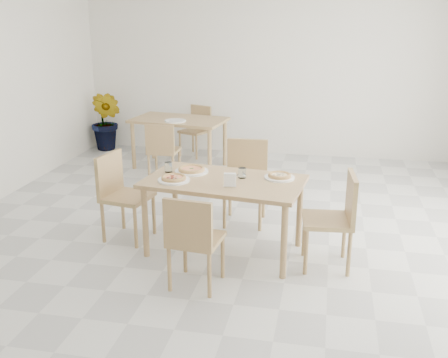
% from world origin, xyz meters
% --- Properties ---
extents(main_table, '(1.60, 1.03, 0.75)m').
position_xyz_m(main_table, '(0.10, -0.34, 0.67)').
color(main_table, tan).
rests_on(main_table, ground).
extents(chair_south, '(0.46, 0.46, 0.85)m').
position_xyz_m(chair_south, '(-0.01, -1.12, 0.49)').
color(chair_south, tan).
rests_on(chair_south, ground).
extents(chair_north, '(0.47, 0.47, 0.92)m').
position_xyz_m(chair_north, '(0.17, 0.51, 0.54)').
color(chair_north, tan).
rests_on(chair_north, ground).
extents(chair_west, '(0.52, 0.52, 0.91)m').
position_xyz_m(chair_west, '(-1.03, -0.21, 0.52)').
color(chair_west, tan).
rests_on(chair_west, ground).
extents(chair_east, '(0.49, 0.49, 0.90)m').
position_xyz_m(chair_east, '(1.17, -0.44, 0.52)').
color(chair_east, tan).
rests_on(chair_east, ground).
extents(plate_margherita, '(0.33, 0.33, 0.02)m').
position_xyz_m(plate_margherita, '(-0.27, -0.16, 0.76)').
color(plate_margherita, white).
rests_on(plate_margherita, main_table).
extents(plate_mushroom, '(0.29, 0.29, 0.02)m').
position_xyz_m(plate_mushroom, '(0.61, -0.19, 0.76)').
color(plate_mushroom, white).
rests_on(plate_mushroom, main_table).
extents(plate_pepperoni, '(0.31, 0.31, 0.02)m').
position_xyz_m(plate_pepperoni, '(-0.37, -0.47, 0.76)').
color(plate_pepperoni, white).
rests_on(plate_pepperoni, main_table).
extents(pizza_margherita, '(0.29, 0.29, 0.03)m').
position_xyz_m(pizza_margherita, '(-0.27, -0.16, 0.78)').
color(pizza_margherita, '#EEB970').
rests_on(pizza_margherita, plate_margherita).
extents(pizza_mushroom, '(0.28, 0.28, 0.03)m').
position_xyz_m(pizza_mushroom, '(0.61, -0.19, 0.78)').
color(pizza_mushroom, '#EEB970').
rests_on(pizza_mushroom, plate_mushroom).
extents(pizza_pepperoni, '(0.31, 0.31, 0.03)m').
position_xyz_m(pizza_pepperoni, '(-0.37, -0.47, 0.78)').
color(pizza_pepperoni, '#EEB970').
rests_on(pizza_pepperoni, plate_pepperoni).
extents(tumbler_a, '(0.08, 0.08, 0.10)m').
position_xyz_m(tumbler_a, '(-0.50, -0.20, 0.80)').
color(tumbler_a, white).
rests_on(tumbler_a, main_table).
extents(tumbler_b, '(0.08, 0.08, 0.10)m').
position_xyz_m(tumbler_b, '(0.26, -0.25, 0.80)').
color(tumbler_b, white).
rests_on(tumbler_b, main_table).
extents(napkin_holder, '(0.13, 0.07, 0.13)m').
position_xyz_m(napkin_holder, '(0.19, -0.54, 0.81)').
color(napkin_holder, silver).
rests_on(napkin_holder, main_table).
extents(fork_a, '(0.07, 0.17, 0.01)m').
position_xyz_m(fork_a, '(0.20, -0.18, 0.75)').
color(fork_a, silver).
rests_on(fork_a, main_table).
extents(fork_b, '(0.02, 0.18, 0.01)m').
position_xyz_m(fork_b, '(0.20, -0.10, 0.75)').
color(fork_b, silver).
rests_on(fork_b, main_table).
extents(second_table, '(1.47, 0.97, 0.75)m').
position_xyz_m(second_table, '(-1.16, 2.42, 0.66)').
color(second_table, tan).
rests_on(second_table, ground).
extents(chair_back_s, '(0.42, 0.42, 0.82)m').
position_xyz_m(chair_back_s, '(-1.20, 1.72, 0.48)').
color(chair_back_s, tan).
rests_on(chair_back_s, ground).
extents(chair_back_n, '(0.53, 0.53, 0.81)m').
position_xyz_m(chair_back_n, '(-1.07, 3.17, 0.47)').
color(chair_back_n, tan).
rests_on(chair_back_n, ground).
extents(plate_empty, '(0.31, 0.31, 0.02)m').
position_xyz_m(plate_empty, '(-1.15, 2.22, 0.76)').
color(plate_empty, white).
rests_on(plate_empty, second_table).
extents(potted_plant, '(0.69, 0.63, 1.01)m').
position_xyz_m(potted_plant, '(-2.65, 3.15, 0.50)').
color(potted_plant, '#255F1C').
rests_on(potted_plant, ground).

